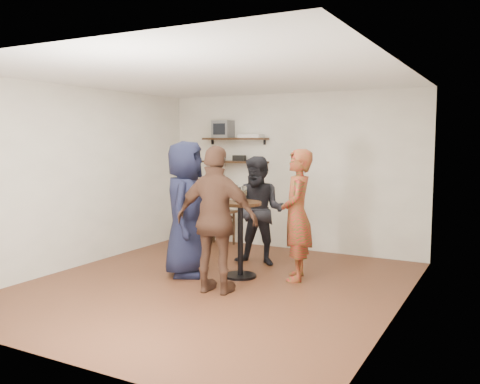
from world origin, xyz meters
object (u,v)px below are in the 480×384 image
object	(u,v)px
side_table	(218,216)
person_plaid	(297,215)
crt_monitor	(223,129)
radio	(239,158)
person_brown	(217,220)
drinks_table	(240,229)
person_dark	(259,211)
dvd_deck	(251,136)
person_navy	(186,209)

from	to	relation	value
side_table	person_plaid	size ratio (longest dim) A/B	0.36
crt_monitor	side_table	xyz separation A→B (m)	(0.04, -0.28, -1.51)
radio	person_brown	size ratio (longest dim) A/B	0.12
crt_monitor	radio	xyz separation A→B (m)	(0.31, 0.00, -0.50)
drinks_table	person_dark	distance (m)	0.76
crt_monitor	person_brown	size ratio (longest dim) A/B	0.18
dvd_deck	person_plaid	distance (m)	2.43
dvd_deck	radio	xyz separation A→B (m)	(-0.23, 0.00, -0.38)
person_dark	side_table	bearing A→B (deg)	138.64
side_table	person_dark	world-z (taller)	person_dark
side_table	person_navy	world-z (taller)	person_navy
person_plaid	crt_monitor	bearing A→B (deg)	-148.08
person_navy	person_brown	distance (m)	0.92
person_plaid	person_dark	size ratio (longest dim) A/B	1.08
radio	side_table	world-z (taller)	radio
dvd_deck	crt_monitor	bearing A→B (deg)	180.00
person_plaid	dvd_deck	bearing A→B (deg)	-156.87
person_dark	drinks_table	bearing A→B (deg)	-90.00
person_plaid	person_brown	distance (m)	1.18
radio	person_navy	size ratio (longest dim) A/B	0.12
person_brown	radio	bearing A→B (deg)	-73.08
person_navy	side_table	bearing A→B (deg)	-2.30
radio	drinks_table	distance (m)	2.29
side_table	radio	bearing A→B (deg)	44.93
dvd_deck	person_dark	xyz separation A→B (m)	(0.71, -1.12, -1.10)
crt_monitor	person_dark	size ratio (longest dim) A/B	0.20
radio	crt_monitor	bearing A→B (deg)	180.00
dvd_deck	person_brown	size ratio (longest dim) A/B	0.23
drinks_table	person_dark	bearing A→B (deg)	96.53
side_table	person_navy	xyz separation A→B (m)	(0.60, -1.85, 0.40)
person_navy	person_brown	size ratio (longest dim) A/B	1.03
side_table	person_dark	bearing A→B (deg)	-34.83
dvd_deck	person_navy	size ratio (longest dim) A/B	0.22
radio	drinks_table	world-z (taller)	radio
drinks_table	person_brown	xyz separation A→B (m)	(0.08, -0.74, 0.23)
crt_monitor	side_table	distance (m)	1.53
person_navy	person_brown	xyz separation A→B (m)	(0.78, -0.48, -0.02)
drinks_table	person_navy	bearing A→B (deg)	-159.76
person_dark	person_brown	bearing A→B (deg)	-90.29
drinks_table	person_brown	distance (m)	0.78
side_table	person_plaid	xyz separation A→B (m)	(2.00, -1.33, 0.35)
radio	drinks_table	size ratio (longest dim) A/B	0.22
radio	person_navy	distance (m)	2.23
dvd_deck	radio	bearing A→B (deg)	180.00
dvd_deck	person_plaid	bearing A→B (deg)	-47.08
side_table	person_plaid	bearing A→B (deg)	-33.68
side_table	person_brown	distance (m)	2.73
radio	person_navy	bearing A→B (deg)	-81.40
dvd_deck	person_navy	world-z (taller)	dvd_deck
crt_monitor	person_dark	distance (m)	2.08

